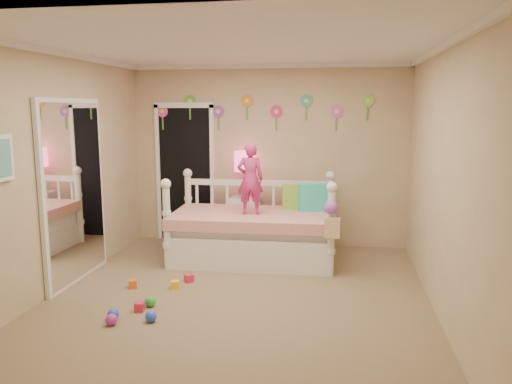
% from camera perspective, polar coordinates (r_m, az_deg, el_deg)
% --- Properties ---
extents(floor, '(4.00, 4.50, 0.01)m').
position_cam_1_polar(floor, '(5.36, -2.15, -12.18)').
color(floor, '#7F684C').
rests_on(floor, ground).
extents(ceiling, '(4.00, 4.50, 0.01)m').
position_cam_1_polar(ceiling, '(5.01, -2.34, 16.58)').
color(ceiling, white).
rests_on(ceiling, floor).
extents(back_wall, '(4.00, 0.01, 2.60)m').
position_cam_1_polar(back_wall, '(7.23, 1.35, 4.15)').
color(back_wall, tan).
rests_on(back_wall, floor).
extents(left_wall, '(0.01, 4.50, 2.60)m').
position_cam_1_polar(left_wall, '(5.77, -22.11, 2.03)').
color(left_wall, tan).
rests_on(left_wall, floor).
extents(right_wall, '(0.01, 4.50, 2.60)m').
position_cam_1_polar(right_wall, '(5.02, 20.71, 1.08)').
color(right_wall, tan).
rests_on(right_wall, floor).
extents(crown_molding, '(4.00, 4.50, 0.06)m').
position_cam_1_polar(crown_molding, '(5.01, -2.34, 16.24)').
color(crown_molding, white).
rests_on(crown_molding, ceiling).
extents(daybed, '(2.16, 1.21, 1.15)m').
position_cam_1_polar(daybed, '(6.50, -0.37, -2.94)').
color(daybed, white).
rests_on(daybed, floor).
extents(pillow_turquoise, '(0.39, 0.22, 0.37)m').
position_cam_1_polar(pillow_turquoise, '(6.58, 6.54, -0.63)').
color(pillow_turquoise, '#26C0B5').
rests_on(pillow_turquoise, daybed).
extents(pillow_lime, '(0.37, 0.18, 0.34)m').
position_cam_1_polar(pillow_lime, '(6.67, 4.60, -0.58)').
color(pillow_lime, '#82B938').
rests_on(pillow_lime, daybed).
extents(child, '(0.37, 0.27, 0.91)m').
position_cam_1_polar(child, '(6.31, -0.67, 1.51)').
color(child, '#CA2D75').
rests_on(child, daybed).
extents(nightstand, '(0.43, 0.33, 0.71)m').
position_cam_1_polar(nightstand, '(7.26, -1.27, -3.39)').
color(nightstand, white).
rests_on(nightstand, floor).
extents(table_lamp, '(0.30, 0.30, 0.67)m').
position_cam_1_polar(table_lamp, '(7.12, -1.30, 2.89)').
color(table_lamp, '#D31C88').
rests_on(table_lamp, nightstand).
extents(closet_doorway, '(0.90, 0.04, 2.07)m').
position_cam_1_polar(closet_doorway, '(7.52, -8.15, 2.24)').
color(closet_doorway, black).
rests_on(closet_doorway, back_wall).
extents(flower_decals, '(3.40, 0.02, 0.50)m').
position_cam_1_polar(flower_decals, '(7.20, 0.64, 9.24)').
color(flower_decals, '#B2668C').
rests_on(flower_decals, back_wall).
extents(mirror_closet, '(0.07, 1.30, 2.10)m').
position_cam_1_polar(mirror_closet, '(6.04, -20.16, 0.06)').
color(mirror_closet, white).
rests_on(mirror_closet, left_wall).
extents(wall_picture, '(0.05, 0.34, 0.42)m').
position_cam_1_polar(wall_picture, '(4.98, -27.36, 3.45)').
color(wall_picture, white).
rests_on(wall_picture, left_wall).
extents(hanging_bag, '(0.20, 0.16, 0.36)m').
position_cam_1_polar(hanging_bag, '(5.82, 8.56, -3.28)').
color(hanging_bag, beige).
rests_on(hanging_bag, daybed).
extents(toy_scatter, '(0.85, 1.33, 0.11)m').
position_cam_1_polar(toy_scatter, '(5.44, -13.22, -11.49)').
color(toy_scatter, '#996666').
rests_on(toy_scatter, floor).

